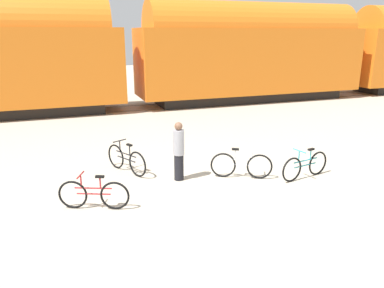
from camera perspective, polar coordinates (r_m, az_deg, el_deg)
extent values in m
plane|color=#B2A893|center=(9.51, 4.86, -8.04)|extent=(80.00, 80.00, 0.00)
cube|color=black|center=(23.07, 8.86, 7.23)|extent=(11.35, 2.29, 0.55)
cube|color=orange|center=(22.83, 9.10, 12.44)|extent=(13.51, 3.05, 3.65)
cylinder|color=orange|center=(22.78, 9.32, 17.02)|extent=(12.43, 2.89, 2.89)
cube|color=#4C4238|center=(20.04, -8.76, 5.05)|extent=(68.84, 0.07, 0.01)
cube|color=#4C4238|center=(21.42, -9.51, 5.76)|extent=(68.84, 0.07, 0.01)
torus|color=black|center=(9.19, -17.70, -7.37)|extent=(0.66, 0.31, 0.69)
torus|color=black|center=(8.89, -11.67, -7.71)|extent=(0.66, 0.31, 0.69)
cylinder|color=#A31E23|center=(8.96, -14.82, -6.52)|extent=(0.82, 0.37, 0.04)
cylinder|color=#A31E23|center=(9.02, -14.75, -7.36)|extent=(0.74, 0.34, 0.04)
cylinder|color=#A31E23|center=(8.85, -13.82, -5.72)|extent=(0.04, 0.04, 0.29)
cube|color=black|center=(8.80, -13.88, -4.85)|extent=(0.22, 0.15, 0.05)
cylinder|color=#A31E23|center=(8.99, -16.56, -5.49)|extent=(0.04, 0.04, 0.32)
cylinder|color=#A31E23|center=(8.93, -16.64, -4.54)|extent=(0.21, 0.44, 0.03)
torus|color=black|center=(10.64, 10.26, -3.41)|extent=(0.67, 0.37, 0.72)
torus|color=black|center=(10.63, 4.76, -3.22)|extent=(0.67, 0.37, 0.72)
cylinder|color=silver|center=(10.56, 7.55, -2.38)|extent=(0.82, 0.43, 0.04)
cylinder|color=silver|center=(10.61, 7.52, -3.15)|extent=(0.74, 0.40, 0.04)
cylinder|color=silver|center=(10.52, 6.61, -1.57)|extent=(0.04, 0.04, 0.30)
cube|color=black|center=(10.47, 6.64, -0.79)|extent=(0.21, 0.16, 0.05)
cylinder|color=silver|center=(10.52, 9.11, -1.57)|extent=(0.04, 0.04, 0.33)
cylinder|color=silver|center=(10.47, 9.15, -0.70)|extent=(0.24, 0.43, 0.03)
torus|color=black|center=(11.52, -11.52, -1.86)|extent=(0.39, 0.68, 0.74)
torus|color=black|center=(10.74, -8.32, -3.06)|extent=(0.39, 0.68, 0.74)
cylinder|color=black|center=(11.07, -10.02, -1.51)|extent=(0.45, 0.82, 0.04)
cylinder|color=black|center=(11.12, -9.98, -2.27)|extent=(0.41, 0.74, 0.04)
cylinder|color=black|center=(10.88, -9.49, -0.93)|extent=(0.04, 0.04, 0.31)
cube|color=black|center=(10.84, -9.53, -0.14)|extent=(0.16, 0.21, 0.05)
cylinder|color=black|center=(11.23, -10.94, -0.35)|extent=(0.04, 0.04, 0.35)
cylinder|color=black|center=(11.19, -10.99, 0.49)|extent=(0.42, 0.24, 0.03)
torus|color=black|center=(10.63, 14.98, -3.80)|extent=(0.70, 0.19, 0.70)
torus|color=black|center=(11.36, 18.61, -2.80)|extent=(0.70, 0.19, 0.70)
cylinder|color=teal|center=(10.93, 16.93, -2.40)|extent=(0.89, 0.22, 0.04)
cylinder|color=teal|center=(10.98, 16.87, -3.12)|extent=(0.81, 0.20, 0.04)
cylinder|color=teal|center=(11.01, 17.63, -1.51)|extent=(0.04, 0.04, 0.29)
cube|color=black|center=(10.97, 17.69, -0.78)|extent=(0.21, 0.12, 0.05)
cylinder|color=teal|center=(10.68, 15.98, -1.84)|extent=(0.04, 0.04, 0.33)
cylinder|color=teal|center=(10.63, 16.05, -1.00)|extent=(0.12, 0.46, 0.03)
cylinder|color=black|center=(10.41, -2.01, -3.54)|extent=(0.26, 0.26, 0.74)
cylinder|color=gray|center=(10.19, -2.05, 0.24)|extent=(0.31, 0.31, 0.69)
sphere|color=brown|center=(10.07, -2.07, 2.74)|extent=(0.22, 0.22, 0.22)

